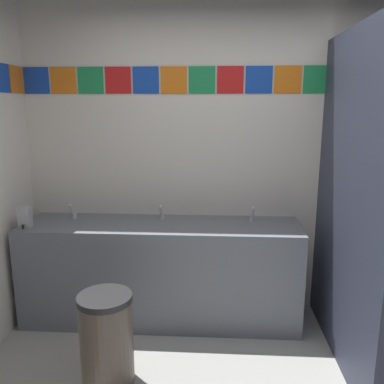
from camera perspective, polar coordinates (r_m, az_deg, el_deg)
wall_back at (r=3.34m, az=7.34°, el=7.03°), size 3.65×0.09×2.88m
vanity_counter at (r=3.31m, az=-4.51°, el=-11.23°), size 2.22×0.56×0.82m
faucet_left at (r=3.42m, az=-16.83°, el=-2.94°), size 0.04×0.10×0.14m
faucet_center at (r=3.24m, az=-4.43°, el=-3.27°), size 0.04×0.10×0.14m
faucet_right at (r=3.23m, az=8.75°, el=-3.45°), size 0.04×0.10×0.14m
soap_dispenser at (r=3.31m, az=-23.07°, el=-3.44°), size 0.09×0.09×0.16m
trash_bin at (r=2.70m, az=-12.27°, el=-20.20°), size 0.34×0.34×0.61m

